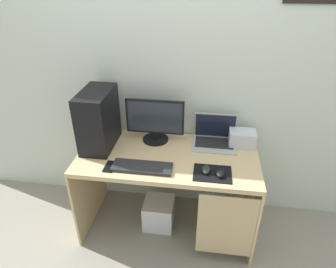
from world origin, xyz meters
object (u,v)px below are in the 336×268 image
cell_phone (110,167)px  keyboard (142,167)px  monitor (155,121)px  projector (242,139)px  mouse_left (206,170)px  subwoofer (159,213)px  pc_tower (98,119)px  laptop (214,138)px  mouse_right (220,173)px

cell_phone → keyboard: bearing=3.9°
monitor → cell_phone: 0.51m
projector → mouse_left: projector is taller
keyboard → cell_phone: bearing=-176.1°
projector → cell_phone: projector is taller
keyboard → cell_phone: 0.23m
keyboard → subwoofer: bearing=67.7°
mouse_left → cell_phone: mouse_left is taller
pc_tower → cell_phone: size_ratio=3.45×
pc_tower → subwoofer: size_ratio=1.83×
pc_tower → keyboard: size_ratio=1.07×
keyboard → subwoofer: 0.64m
laptop → cell_phone: bearing=-149.4°
monitor → keyboard: size_ratio=1.09×
pc_tower → subwoofer: 0.95m
pc_tower → subwoofer: bearing=-9.5°
mouse_right → monitor: bearing=142.5°
pc_tower → mouse_right: 0.98m
pc_tower → mouse_right: size_ratio=4.67×
projector → mouse_right: 0.45m
monitor → laptop: size_ratio=1.36×
subwoofer → monitor: bearing=104.8°
projector → keyboard: bearing=-150.2°
projector → mouse_left: size_ratio=2.08×
pc_tower → mouse_right: (0.92, -0.27, -0.20)m
monitor → projector: monitor is taller
keyboard → cell_phone: size_ratio=3.23×
monitor → cell_phone: bearing=-122.1°
monitor → mouse_right: 0.66m
laptop → projector: 0.21m
mouse_right → subwoofer: (-0.46, 0.19, -0.62)m
laptop → mouse_right: 0.42m
pc_tower → projector: 1.11m
laptop → projector: size_ratio=1.67×
laptop → pc_tower: bearing=-170.6°
monitor → pc_tower: bearing=-163.5°
projector → mouse_left: 0.47m
laptop → mouse_left: laptop is taller
laptop → projector: laptop is taller
keyboard → mouse_right: 0.54m
mouse_left → cell_phone: size_ratio=0.74×
projector → subwoofer: projector is taller
pc_tower → mouse_left: bearing=-16.5°
mouse_left → subwoofer: 0.74m
keyboard → mouse_left: bearing=2.6°
monitor → laptop: 0.49m
mouse_right → mouse_left: bearing=165.3°
monitor → mouse_right: (0.51, -0.39, -0.15)m
pc_tower → keyboard: bearing=-34.5°
laptop → subwoofer: size_ratio=1.36×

